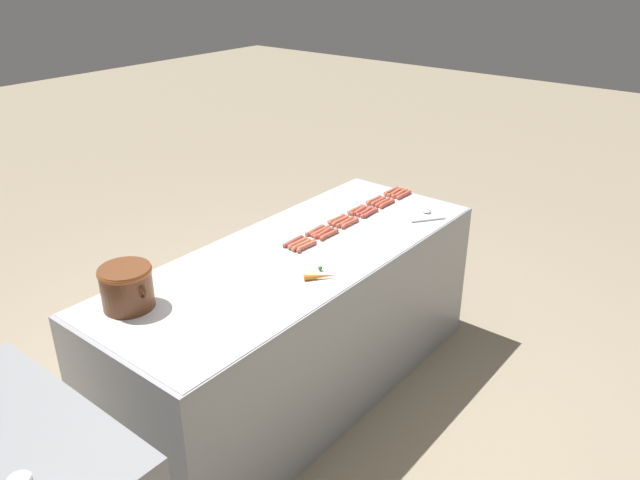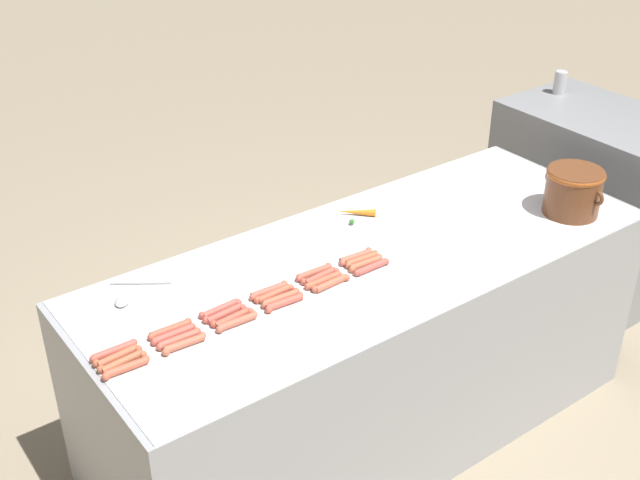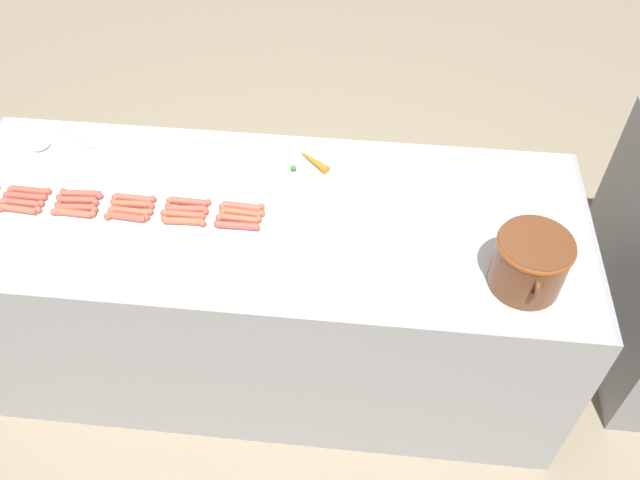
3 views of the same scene
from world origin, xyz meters
TOP-DOWN VIEW (x-y plane):
  - ground_plane at (0.00, 0.00)m, footprint 20.00×20.00m
  - griddle_counter at (0.00, 0.00)m, footprint 0.89×2.33m
  - hot_dog_1 at (-0.01, -0.86)m, footprint 0.03×0.16m
  - hot_dog_2 at (-0.01, -0.67)m, footprint 0.03×0.16m
  - hot_dog_3 at (-0.01, -0.47)m, footprint 0.03×0.16m
  - hot_dog_4 at (-0.01, -0.27)m, footprint 0.03×0.16m
  - hot_dog_5 at (-0.01, -0.07)m, footprint 0.04×0.16m
  - hot_dog_7 at (0.02, -0.87)m, footprint 0.03×0.16m
  - hot_dog_8 at (0.02, -0.67)m, footprint 0.04×0.16m
  - hot_dog_9 at (0.02, -0.47)m, footprint 0.03×0.16m
  - hot_dog_10 at (0.02, -0.27)m, footprint 0.04×0.16m
  - hot_dog_11 at (0.02, -0.07)m, footprint 0.03×0.16m
  - hot_dog_13 at (0.06, -0.86)m, footprint 0.03×0.16m
  - hot_dog_14 at (0.06, -0.66)m, footprint 0.04×0.16m
  - hot_dog_15 at (0.06, -0.46)m, footprint 0.03×0.16m
  - hot_dog_16 at (0.05, -0.27)m, footprint 0.03×0.16m
  - hot_dog_17 at (0.05, -0.07)m, footprint 0.03×0.16m
  - hot_dog_19 at (0.09, -0.86)m, footprint 0.04×0.16m
  - hot_dog_20 at (0.09, -0.66)m, footprint 0.03×0.16m
  - hot_dog_21 at (0.09, -0.47)m, footprint 0.04×0.16m
  - hot_dog_22 at (0.09, -0.26)m, footprint 0.03×0.16m
  - hot_dog_23 at (0.09, -0.07)m, footprint 0.03×0.16m
  - bean_pot at (0.23, 0.89)m, footprint 0.30×0.24m
  - serving_spoon at (-0.29, -0.88)m, footprint 0.19×0.24m
  - carrot at (-0.28, 0.14)m, footprint 0.14×0.15m

SIDE VIEW (x-z plane):
  - ground_plane at x=0.00m, z-range 0.00..0.00m
  - griddle_counter at x=0.00m, z-range 0.00..0.90m
  - serving_spoon at x=-0.29m, z-range 0.90..0.91m
  - hot_dog_1 at x=-0.01m, z-range 0.90..0.92m
  - hot_dog_2 at x=-0.01m, z-range 0.90..0.92m
  - hot_dog_3 at x=-0.01m, z-range 0.90..0.92m
  - hot_dog_4 at x=-0.01m, z-range 0.90..0.92m
  - hot_dog_5 at x=-0.01m, z-range 0.90..0.92m
  - hot_dog_7 at x=0.02m, z-range 0.90..0.92m
  - hot_dog_8 at x=0.02m, z-range 0.90..0.92m
  - hot_dog_9 at x=0.02m, z-range 0.90..0.92m
  - hot_dog_10 at x=0.02m, z-range 0.90..0.92m
  - hot_dog_11 at x=0.02m, z-range 0.90..0.92m
  - hot_dog_13 at x=0.06m, z-range 0.90..0.92m
  - hot_dog_14 at x=0.06m, z-range 0.90..0.92m
  - hot_dog_15 at x=0.06m, z-range 0.90..0.92m
  - hot_dog_16 at x=0.05m, z-range 0.90..0.92m
  - hot_dog_17 at x=0.05m, z-range 0.90..0.92m
  - hot_dog_19 at x=0.09m, z-range 0.90..0.92m
  - hot_dog_20 at x=0.09m, z-range 0.90..0.92m
  - hot_dog_21 at x=0.09m, z-range 0.90..0.92m
  - hot_dog_22 at x=0.09m, z-range 0.90..0.92m
  - hot_dog_23 at x=0.09m, z-range 0.90..0.92m
  - carrot at x=-0.28m, z-range 0.90..0.93m
  - bean_pot at x=0.23m, z-range 0.91..1.10m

